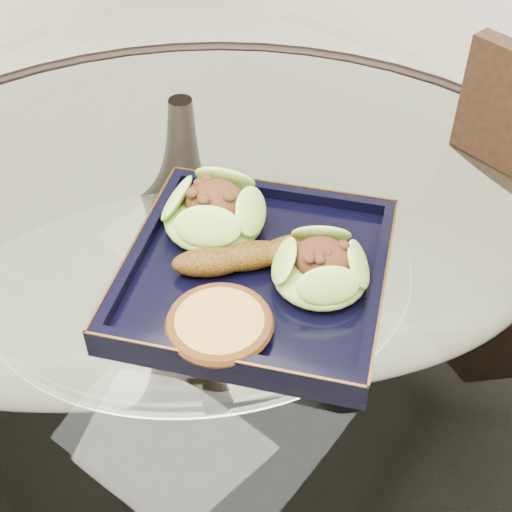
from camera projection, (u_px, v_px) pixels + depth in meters
The scene contains 7 objects.
dining_table at pixel (208, 384), 0.87m from camera, with size 1.13×1.13×0.77m.
dining_chair at pixel (481, 380), 0.98m from camera, with size 0.47×0.47×0.92m.
navy_plate at pixel (256, 277), 0.76m from camera, with size 0.27×0.27×0.02m, color black.
lettuce_wrap_left at pixel (214, 214), 0.79m from camera, with size 0.11×0.11×0.04m, color #78AE32.
lettuce_wrap_right at pixel (320, 270), 0.72m from camera, with size 0.10×0.10×0.04m, color #5F9B2D.
roasted_plantain at pixel (250, 256), 0.74m from camera, with size 0.16×0.03×0.03m, color brown.
crumb_patty at pixel (220, 325), 0.68m from camera, with size 0.09×0.09×0.02m, color #C38A41.
Camera 1 is at (0.36, -0.38, 1.31)m, focal length 50.00 mm.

